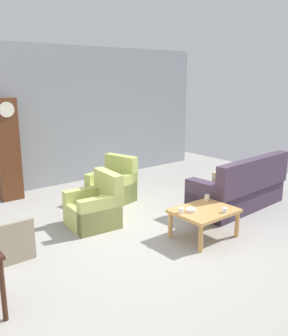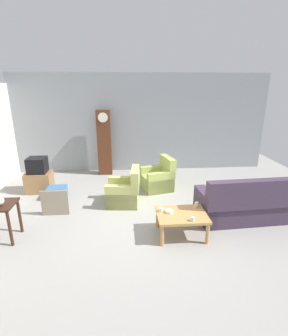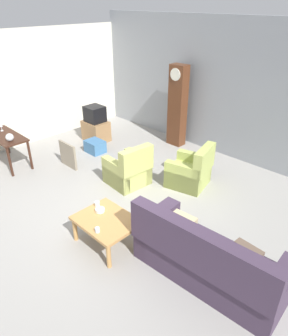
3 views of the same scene
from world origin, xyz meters
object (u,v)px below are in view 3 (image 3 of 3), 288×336
cup_white_porcelain (97,204)px  cup_blue_rimmed (97,230)px  console_table_dark (6,139)px  cup_cream_tall (135,219)px  bowl_white_stacked (100,210)px  armchair_olive_far (190,172)px  couch_floral (207,260)px  coffee_table_wood (107,223)px  tv_crt (95,114)px  grandfather_clock (177,106)px  tv_stand_cabinet (96,131)px  framed_picture_leaning (68,155)px  storage_box_blue (95,146)px  wine_glass_mid (1,126)px  glass_dome_cloche (10,137)px  armchair_olive_near (129,171)px

cup_white_porcelain → cup_blue_rimmed: 0.67m
cup_white_porcelain → console_table_dark: bearing=180.0°
cup_cream_tall → bowl_white_stacked: 0.63m
cup_white_porcelain → armchair_olive_far: bearing=83.6°
couch_floral → coffee_table_wood: bearing=-162.6°
tv_crt → cup_blue_rimmed: 4.50m
grandfather_clock → tv_stand_cabinet: bearing=-141.5°
grandfather_clock → cup_blue_rimmed: bearing=-65.7°
tv_stand_cabinet → tv_crt: tv_crt is taller
coffee_table_wood → bowl_white_stacked: 0.26m
framed_picture_leaning → couch_floral: bearing=-7.4°
armchair_olive_far → storage_box_blue: size_ratio=2.00×
cup_blue_rimmed → wine_glass_mid: size_ratio=0.37×
armchair_olive_far → cup_cream_tall: (0.50, -2.09, 0.21)m
tv_crt → glass_dome_cloche: tv_crt is taller
cup_cream_tall → cup_blue_rimmed: bearing=-112.2°
grandfather_clock → framed_picture_leaning: (-0.95, -2.78, -0.76)m
grandfather_clock → tv_crt: bearing=-141.5°
cup_blue_rimmed → cup_white_porcelain: bearing=142.3°
tv_stand_cabinet → bowl_white_stacked: bearing=-36.7°
armchair_olive_far → glass_dome_cloche: size_ratio=5.56×
coffee_table_wood → cup_blue_rimmed: cup_blue_rimmed is taller
couch_floral → tv_crt: (-4.99, 1.96, 0.41)m
framed_picture_leaning → cup_blue_rimmed: (2.81, -1.32, 0.21)m
storage_box_blue → cup_blue_rimmed: size_ratio=6.34×
bowl_white_stacked → cup_cream_tall: bearing=19.3°
armchair_olive_far → tv_crt: size_ratio=1.98×
armchair_olive_far → bowl_white_stacked: 2.31m
storage_box_blue → glass_dome_cloche: 2.06m
framed_picture_leaning → cup_white_porcelain: 2.46m
console_table_dark → cup_cream_tall: size_ratio=13.40×
cup_blue_rimmed → wine_glass_mid: wine_glass_mid is taller
storage_box_blue → armchair_olive_far: bearing=8.7°
bowl_white_stacked → armchair_olive_near: bearing=121.1°
tv_stand_cabinet → cup_white_porcelain: tv_stand_cabinet is taller
cup_white_porcelain → armchair_olive_near: bearing=117.4°
coffee_table_wood → tv_stand_cabinet: 4.22m
couch_floral → armchair_olive_far: (-1.69, 1.88, -0.05)m
grandfather_clock → cup_white_porcelain: bearing=-70.3°
armchair_olive_near → wine_glass_mid: 3.29m
tv_stand_cabinet → console_table_dark: bearing=-98.6°
tv_crt → cup_white_porcelain: size_ratio=5.46×
coffee_table_wood → cup_white_porcelain: cup_white_porcelain is taller
couch_floral → glass_dome_cloche: couch_floral is taller
armchair_olive_near → cup_cream_tall: size_ratio=9.49×
glass_dome_cloche → bowl_white_stacked: 3.15m
cup_cream_tall → wine_glass_mid: bearing=-179.0°
tv_stand_cabinet → cup_white_porcelain: size_ratio=7.73×
armchair_olive_near → framed_picture_leaning: armchair_olive_near is taller
console_table_dark → bowl_white_stacked: console_table_dark is taller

